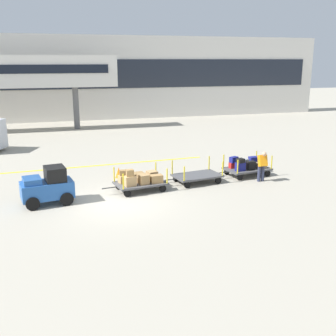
{
  "coord_description": "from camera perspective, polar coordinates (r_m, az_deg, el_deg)",
  "views": [
    {
      "loc": [
        -2.49,
        -16.39,
        5.91
      ],
      "look_at": [
        2.47,
        0.8,
        1.13
      ],
      "focal_mm": 43.58,
      "sensor_mm": 36.0,
      "label": 1
    }
  ],
  "objects": [
    {
      "name": "baggage_cart_lead",
      "position": [
        18.86,
        -3.96,
        -1.66
      ],
      "size": [
        3.08,
        1.75,
        1.16
      ],
      "color": "#4C4C4F",
      "rests_on": "ground_plane"
    },
    {
      "name": "baggage_cart_tail",
      "position": [
        21.72,
        11.01,
        0.29
      ],
      "size": [
        3.08,
        1.75,
        1.1
      ],
      "color": "#4C4C4F",
      "rests_on": "ground_plane"
    },
    {
      "name": "baggage_tug",
      "position": [
        17.81,
        -16.46,
        -2.53
      ],
      "size": [
        2.25,
        1.52,
        1.58
      ],
      "color": "#2659A5",
      "rests_on": "ground_plane"
    },
    {
      "name": "baggage_handler",
      "position": [
        20.68,
        13.03,
        0.43
      ],
      "size": [
        0.41,
        0.45,
        1.56
      ],
      "color": "#2D334C",
      "rests_on": "ground_plane"
    },
    {
      "name": "terminal_building",
      "position": [
        42.48,
        -13.01,
        12.16
      ],
      "size": [
        52.84,
        2.51,
        8.23
      ],
      "color": "silver",
      "rests_on": "ground_plane"
    },
    {
      "name": "baggage_cart_middle",
      "position": [
        20.17,
        4.07,
        -1.11
      ],
      "size": [
        3.08,
        1.75,
        1.1
      ],
      "color": "#4C4C4F",
      "rests_on": "ground_plane"
    },
    {
      "name": "safety_cone_far",
      "position": [
        21.14,
        -6.91,
        -0.63
      ],
      "size": [
        0.36,
        0.36,
        0.55
      ],
      "primitive_type": "cone",
      "color": "orange",
      "rests_on": "ground_plane"
    },
    {
      "name": "apron_lead_line",
      "position": [
        23.54,
        -15.63,
        -0.15
      ],
      "size": [
        17.64,
        1.16,
        0.01
      ],
      "primitive_type": "cube",
      "rotation": [
        0.0,
        0.0,
        0.05
      ],
      "color": "yellow",
      "rests_on": "ground_plane"
    },
    {
      "name": "ground_plane",
      "position": [
        17.6,
        -7.03,
        -4.8
      ],
      "size": [
        120.0,
        120.0,
        0.0
      ],
      "primitive_type": "plane",
      "color": "#A8A08E"
    }
  ]
}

